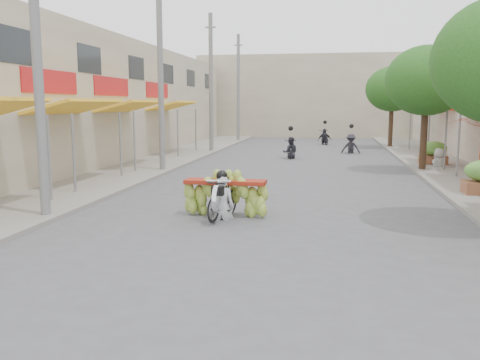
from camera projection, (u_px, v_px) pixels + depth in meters
name	position (u px, v px, depth m)	size (l,w,h in m)	color
ground	(238.00, 269.00, 8.80)	(120.00, 120.00, 0.00)	#525257
sidewalk_left	(151.00, 162.00, 24.61)	(4.00, 60.00, 0.12)	gray
sidewalk_right	(456.00, 168.00, 22.19)	(4.00, 60.00, 0.12)	gray
shophouse_row_left	(42.00, 101.00, 24.04)	(9.77, 40.00, 6.00)	#B5A88F
far_building	(314.00, 97.00, 45.29)	(20.00, 6.00, 7.00)	#B5A88F
utility_pole_near	(37.00, 53.00, 12.06)	(0.60, 0.24, 8.00)	slate
utility_pole_mid	(161.00, 75.00, 20.82)	(0.60, 0.24, 8.00)	slate
utility_pole_far	(211.00, 83.00, 29.59)	(0.60, 0.24, 8.00)	slate
utility_pole_back	(238.00, 88.00, 38.35)	(0.60, 0.24, 8.00)	slate
street_tree_mid	(427.00, 81.00, 20.94)	(3.40, 3.40, 5.25)	#3A2719
street_tree_far	(392.00, 89.00, 32.63)	(3.40, 3.40, 5.25)	#3A2719
produce_crate_far	(433.00, 151.00, 23.21)	(1.20, 0.88, 1.16)	brown
banana_motorbike	(224.00, 191.00, 12.69)	(2.20, 1.89, 2.06)	black
pedestrian	(439.00, 148.00, 22.32)	(0.89, 0.87, 1.58)	silver
bg_motorbike_a	(290.00, 144.00, 26.67)	(0.83, 1.71, 1.95)	black
bg_motorbike_b	(351.00, 139.00, 29.42)	(1.10, 1.72, 1.95)	black
bg_motorbike_c	(325.00, 134.00, 35.83)	(1.07, 1.89, 1.95)	black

